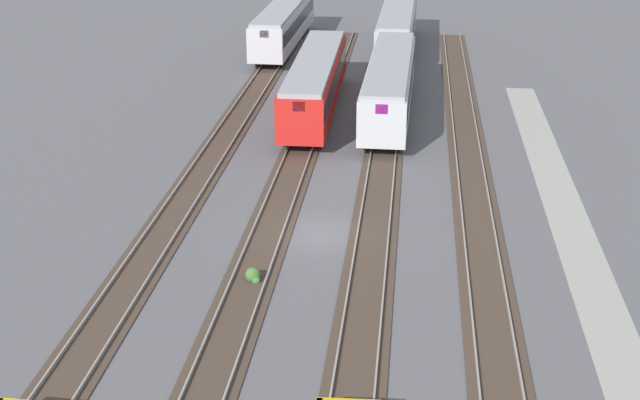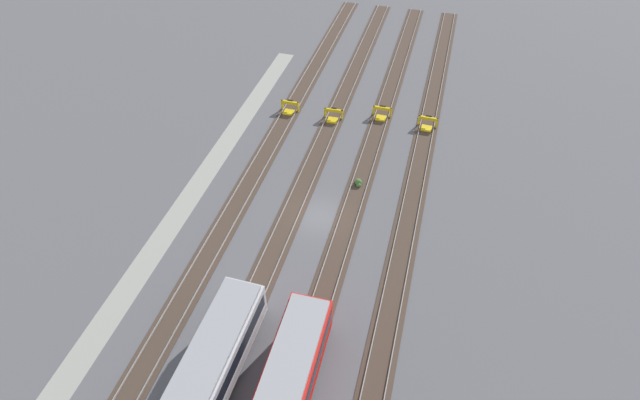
% 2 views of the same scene
% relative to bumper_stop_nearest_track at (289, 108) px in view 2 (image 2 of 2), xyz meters
% --- Properties ---
extents(ground_plane, '(400.00, 400.00, 0.00)m').
position_rel_bumper_stop_nearest_track_xyz_m(ground_plane, '(14.58, 7.34, -0.51)').
color(ground_plane, '#5B5B60').
extents(service_walkway, '(54.00, 2.00, 0.01)m').
position_rel_bumper_stop_nearest_track_xyz_m(service_walkway, '(14.58, -4.40, -0.51)').
color(service_walkway, '#9E9E93').
rests_on(service_walkway, ground).
extents(rail_track_nearest, '(90.00, 2.23, 0.21)m').
position_rel_bumper_stop_nearest_track_xyz_m(rail_track_nearest, '(14.58, 0.00, -0.47)').
color(rail_track_nearest, '#47382D').
rests_on(rail_track_nearest, ground).
extents(rail_track_near_inner, '(90.00, 2.24, 0.21)m').
position_rel_bumper_stop_nearest_track_xyz_m(rail_track_near_inner, '(14.58, 4.89, -0.47)').
color(rail_track_near_inner, '#47382D').
rests_on(rail_track_near_inner, ground).
extents(rail_track_middle, '(90.00, 2.24, 0.21)m').
position_rel_bumper_stop_nearest_track_xyz_m(rail_track_middle, '(14.58, 9.79, -0.47)').
color(rail_track_middle, '#47382D').
rests_on(rail_track_middle, ground).
extents(rail_track_far_inner, '(90.00, 2.23, 0.21)m').
position_rel_bumper_stop_nearest_track_xyz_m(rail_track_far_inner, '(14.58, 14.68, -0.47)').
color(rail_track_far_inner, '#47382D').
rests_on(rail_track_far_inner, ground).
extents(bumper_stop_nearest_track, '(1.35, 2.00, 1.22)m').
position_rel_bumper_stop_nearest_track_xyz_m(bumper_stop_nearest_track, '(0.00, 0.00, 0.00)').
color(bumper_stop_nearest_track, gold).
rests_on(bumper_stop_nearest_track, ground).
extents(bumper_stop_near_inner_track, '(1.37, 2.01, 1.22)m').
position_rel_bumper_stop_nearest_track_xyz_m(bumper_stop_near_inner_track, '(0.22, 4.90, 0.00)').
color(bumper_stop_near_inner_track, gold).
rests_on(bumper_stop_near_inner_track, ground).
extents(bumper_stop_middle_track, '(1.34, 2.00, 1.22)m').
position_rel_bumper_stop_nearest_track_xyz_m(bumper_stop_middle_track, '(-1.51, 9.79, 0.00)').
color(bumper_stop_middle_track, gold).
rests_on(bumper_stop_middle_track, ground).
extents(bumper_stop_far_inner_track, '(1.37, 2.01, 1.22)m').
position_rel_bumper_stop_nearest_track_xyz_m(bumper_stop_far_inner_track, '(-0.91, 14.67, 0.00)').
color(bumper_stop_far_inner_track, gold).
rests_on(bumper_stop_far_inner_track, ground).
extents(weed_clump, '(0.92, 0.70, 0.64)m').
position_rel_bumper_stop_nearest_track_xyz_m(weed_clump, '(9.69, 9.65, -0.27)').
color(weed_clump, '#427033').
rests_on(weed_clump, ground).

